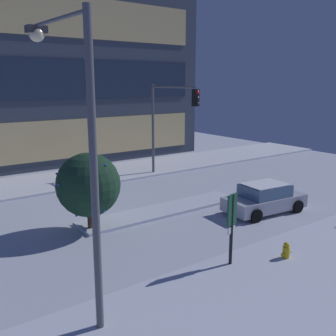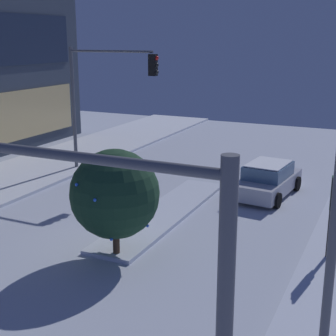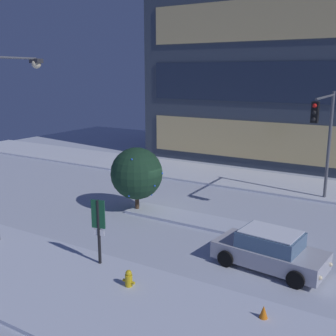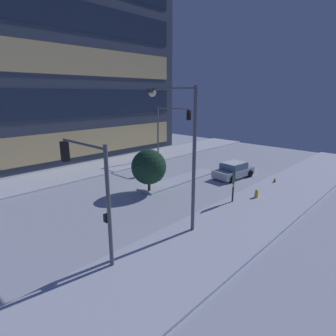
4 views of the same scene
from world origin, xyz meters
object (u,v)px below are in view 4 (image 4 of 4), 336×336
(traffic_light_corner_near_left, at_px, (88,179))
(parking_info_sign, at_px, (234,181))
(car_near, at_px, (234,170))
(street_lamp_arched, at_px, (181,139))
(traffic_light_corner_far_right, at_px, (170,124))
(fire_hydrant, at_px, (256,194))
(construction_cone, at_px, (275,181))
(decorated_tree_median, at_px, (149,167))

(traffic_light_corner_near_left, distance_m, parking_info_sign, 10.94)
(car_near, distance_m, street_lamp_arched, 12.41)
(traffic_light_corner_far_right, distance_m, street_lamp_arched, 16.03)
(car_near, distance_m, parking_info_sign, 6.67)
(fire_hydrant, bearing_deg, parking_info_sign, 157.13)
(traffic_light_corner_far_right, xyz_separation_m, parking_info_sign, (-5.81, -11.71, -2.75))
(car_near, distance_m, traffic_light_corner_far_right, 9.19)
(street_lamp_arched, bearing_deg, traffic_light_corner_far_right, -47.81)
(fire_hydrant, bearing_deg, street_lamp_arched, 171.23)
(parking_info_sign, height_order, construction_cone, parking_info_sign)
(decorated_tree_median, distance_m, construction_cone, 11.40)
(street_lamp_arched, bearing_deg, decorated_tree_median, -29.27)
(traffic_light_corner_near_left, distance_m, construction_cone, 17.74)
(fire_hydrant, relative_size, construction_cone, 1.35)
(construction_cone, bearing_deg, street_lamp_arched, 177.24)
(fire_hydrant, bearing_deg, traffic_light_corner_far_right, 73.20)
(construction_cone, bearing_deg, traffic_light_corner_far_right, 94.03)
(street_lamp_arched, bearing_deg, car_near, -78.02)
(car_near, relative_size, parking_info_sign, 1.64)
(street_lamp_arched, bearing_deg, fire_hydrant, -102.02)
(decorated_tree_median, bearing_deg, fire_hydrant, -56.80)
(traffic_light_corner_near_left, height_order, fire_hydrant, traffic_light_corner_near_left)
(street_lamp_arched, xyz_separation_m, construction_cone, (12.08, -0.58, -5.04))
(traffic_light_corner_near_left, xyz_separation_m, construction_cone, (17.27, -1.75, -3.66))
(traffic_light_corner_far_right, height_order, parking_info_sign, traffic_light_corner_far_right)
(street_lamp_arched, xyz_separation_m, decorated_tree_median, (2.86, 5.86, -3.20))
(car_near, bearing_deg, street_lamp_arched, -158.93)
(car_near, distance_m, construction_cone, 3.76)
(car_near, distance_m, decorated_tree_median, 8.84)
(parking_info_sign, bearing_deg, car_near, -73.69)
(car_near, height_order, traffic_light_corner_near_left, traffic_light_corner_near_left)
(street_lamp_arched, relative_size, parking_info_sign, 3.01)
(traffic_light_corner_far_right, height_order, decorated_tree_median, traffic_light_corner_far_right)
(traffic_light_corner_far_right, bearing_deg, car_near, -0.80)
(fire_hydrant, height_order, construction_cone, fire_hydrant)
(construction_cone, bearing_deg, decorated_tree_median, 145.06)
(street_lamp_arched, distance_m, decorated_tree_median, 7.26)
(parking_info_sign, height_order, decorated_tree_median, decorated_tree_median)
(traffic_light_corner_far_right, bearing_deg, street_lamp_arched, -44.56)
(street_lamp_arched, bearing_deg, construction_cone, -96.01)
(car_near, relative_size, construction_cone, 8.08)
(car_near, bearing_deg, traffic_light_corner_near_left, -167.65)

